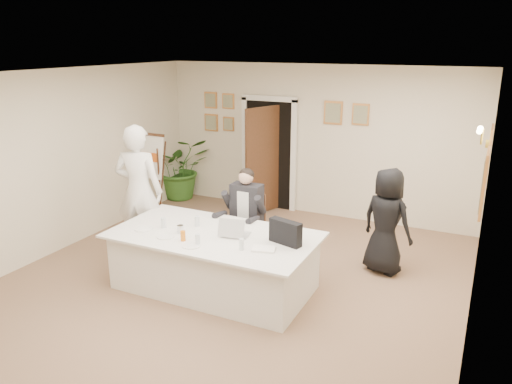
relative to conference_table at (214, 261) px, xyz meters
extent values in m
plane|color=brown|center=(0.13, -0.01, -0.39)|extent=(7.00, 7.00, 0.00)
cube|color=white|center=(0.13, -0.01, 2.41)|extent=(6.00, 7.00, 0.02)
cube|color=beige|center=(0.13, 3.49, 1.01)|extent=(6.00, 0.10, 2.80)
cube|color=beige|center=(-2.87, -0.01, 1.01)|extent=(0.10, 7.00, 2.80)
cube|color=beige|center=(3.13, -0.01, 1.01)|extent=(0.10, 7.00, 2.80)
cube|color=black|center=(-0.77, 3.46, 0.66)|extent=(0.92, 0.06, 2.10)
cube|color=white|center=(-1.29, 3.43, 0.66)|extent=(0.10, 0.06, 2.20)
cube|color=white|center=(-0.25, 3.43, 0.66)|extent=(0.10, 0.06, 2.20)
cube|color=#392412|center=(-0.72, 3.04, 0.64)|extent=(0.33, 0.81, 2.02)
cube|color=silver|center=(0.00, 0.00, -0.02)|extent=(2.51, 1.26, 0.75)
cube|color=silver|center=(0.00, 0.00, 0.37)|extent=(2.69, 1.44, 0.03)
cube|color=white|center=(-2.39, 1.84, 0.80)|extent=(0.55, 0.19, 0.77)
imported|color=white|center=(-1.59, 0.49, 0.62)|extent=(0.84, 0.65, 2.03)
imported|color=black|center=(1.93, 1.49, 0.37)|extent=(0.87, 0.72, 1.53)
imported|color=#2F6020|center=(-2.67, 3.19, 0.26)|extent=(1.55, 1.54, 1.30)
cube|color=black|center=(0.97, 0.10, 0.53)|extent=(0.45, 0.24, 0.31)
cube|color=white|center=(0.81, -0.20, 0.40)|extent=(0.32, 0.26, 0.03)
cylinder|color=white|center=(-0.92, -0.27, 0.39)|extent=(0.30, 0.30, 0.01)
cylinder|color=white|center=(-0.49, -0.36, 0.39)|extent=(0.28, 0.28, 0.01)
cylinder|color=white|center=(-0.04, -0.47, 0.39)|extent=(0.28, 0.28, 0.01)
cylinder|color=silver|center=(-0.72, -0.09, 0.45)|extent=(0.07, 0.07, 0.14)
cylinder|color=silver|center=(0.01, -0.41, 0.45)|extent=(0.06, 0.06, 0.14)
cylinder|color=silver|center=(0.57, -0.30, 0.45)|extent=(0.07, 0.07, 0.14)
cylinder|color=silver|center=(-0.34, 0.15, 0.45)|extent=(0.08, 0.08, 0.14)
cylinder|color=orange|center=(-0.23, -0.37, 0.45)|extent=(0.07, 0.07, 0.13)
cylinder|color=silver|center=(-0.40, -0.17, 0.44)|extent=(0.09, 0.09, 0.11)
camera|label=1|loc=(3.14, -5.22, 2.79)|focal=35.00mm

